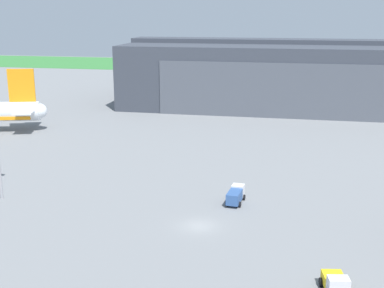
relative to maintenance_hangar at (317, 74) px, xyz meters
name	(u,v)px	position (x,y,z in m)	size (l,w,h in m)	color
ground_plane	(199,226)	(-16.38, -88.88, -8.67)	(440.00, 440.00, 0.00)	slate
grass_field_strip	(274,66)	(-16.38, 100.15, -8.63)	(440.00, 56.00, 0.08)	#357A38
maintenance_hangar	(317,74)	(0.00, 0.00, 0.00)	(104.40, 40.86, 18.26)	#383D47
ops_van	(236,195)	(-12.87, -79.96, -7.53)	(2.49, 5.01, 2.10)	silver
fuel_bowser	(336,283)	(-0.72, -101.85, -7.59)	(2.90, 3.89, 2.18)	silver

